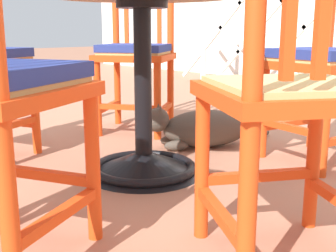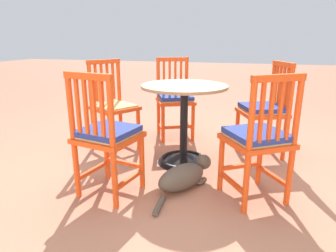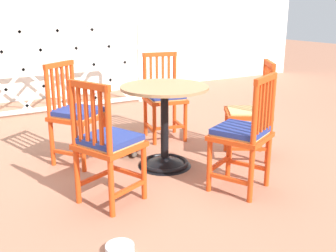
# 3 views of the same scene
# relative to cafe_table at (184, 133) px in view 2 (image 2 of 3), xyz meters

# --- Properties ---
(ground_plane) EXTENTS (24.00, 24.00, 0.00)m
(ground_plane) POSITION_rel_cafe_table_xyz_m (-0.08, -0.16, -0.28)
(ground_plane) COLOR #A36B51
(cafe_table) EXTENTS (0.76, 0.76, 0.73)m
(cafe_table) POSITION_rel_cafe_table_xyz_m (0.00, 0.00, 0.00)
(cafe_table) COLOR black
(cafe_table) RESTS_ON ground_plane
(orange_chair_by_planter) EXTENTS (0.47, 0.47, 0.91)m
(orange_chair_by_planter) POSITION_rel_cafe_table_xyz_m (0.40, 0.71, 0.16)
(orange_chair_by_planter) COLOR #D64214
(orange_chair_by_planter) RESTS_ON ground_plane
(orange_chair_at_corner) EXTENTS (0.56, 0.56, 0.91)m
(orange_chair_at_corner) POSITION_rel_cafe_table_xyz_m (-0.64, 0.49, 0.16)
(orange_chair_at_corner) COLOR #D64214
(orange_chair_at_corner) RESTS_ON ground_plane
(orange_chair_tucked_in) EXTENTS (0.52, 0.52, 0.91)m
(orange_chair_tucked_in) POSITION_rel_cafe_table_xyz_m (-0.70, -0.41, 0.16)
(orange_chair_tucked_in) COLOR #D64214
(orange_chair_tucked_in) RESTS_ON ground_plane
(orange_chair_near_fence) EXTENTS (0.53, 0.53, 0.91)m
(orange_chair_near_fence) POSITION_rel_cafe_table_xyz_m (0.27, -0.72, 0.16)
(orange_chair_near_fence) COLOR #D64214
(orange_chair_near_fence) RESTS_ON ground_plane
(orange_chair_facing_out) EXTENTS (0.55, 0.55, 0.91)m
(orange_chair_facing_out) POSITION_rel_cafe_table_xyz_m (0.80, -0.21, 0.15)
(orange_chair_facing_out) COLOR #D64214
(orange_chair_facing_out) RESTS_ON ground_plane
(tabby_cat) EXTENTS (0.41, 0.70, 0.23)m
(tabby_cat) POSITION_rel_cafe_table_xyz_m (-0.12, 0.47, -0.19)
(tabby_cat) COLOR #4C4238
(tabby_cat) RESTS_ON ground_plane
(pet_water_bowl) EXTENTS (0.17, 0.17, 0.05)m
(pet_water_bowl) POSITION_rel_cafe_table_xyz_m (-0.90, -1.04, -0.26)
(pet_water_bowl) COLOR silver
(pet_water_bowl) RESTS_ON ground_plane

